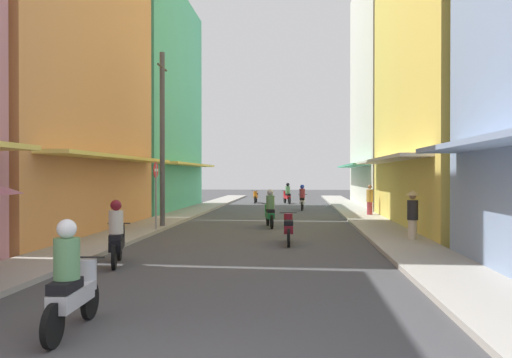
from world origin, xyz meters
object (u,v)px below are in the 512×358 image
Objects in this scene: motorbike_silver at (72,282)px; motorbike_maroon at (288,228)px; pedestrian_crossing at (413,213)px; motorbike_black at (117,236)px; pedestrian_foreground at (370,201)px; motorbike_white at (302,199)px; utility_pole at (162,139)px; motorbike_red at (287,194)px; street_sign_no_entry at (156,187)px; motorbike_green at (270,210)px; motorbike_orange at (256,197)px.

motorbike_silver reaches higher than motorbike_maroon.
motorbike_silver is 11.62m from pedestrian_crossing.
pedestrian_foreground reaches higher than motorbike_black.
pedestrian_crossing reaches higher than motorbike_white.
motorbike_white is at bearing 62.41° from utility_pole.
pedestrian_foreground reaches higher than motorbike_red.
motorbike_black is 9.16m from pedestrian_crossing.
motorbike_white is 12.63m from utility_pole.
pedestrian_foreground is 0.63× the size of street_sign_no_entry.
motorbike_white is (0.56, 14.81, 0.20)m from motorbike_maroon.
motorbike_white is 0.26× the size of utility_pole.
motorbike_white is at bearing 76.22° from motorbike_black.
motorbike_maroon is 1.01× the size of motorbike_green.
pedestrian_foreground reaches higher than motorbike_silver.
pedestrian_crossing is (3.38, -14.22, 0.24)m from motorbike_white.
motorbike_green reaches higher than motorbike_orange.
motorbike_red is 12.19m from pedestrian_foreground.
motorbike_green is 1.07× the size of pedestrian_foreground.
motorbike_orange is 0.68× the size of street_sign_no_entry.
pedestrian_foreground is (0.04, 9.70, -0.11)m from pedestrian_crossing.
motorbike_green is at bearing 12.12° from utility_pole.
motorbike_black is at bearing -103.78° from motorbike_white.
utility_pole is (-5.13, 3.92, 3.11)m from motorbike_maroon.
utility_pole is (-9.07, 3.33, 2.67)m from pedestrian_crossing.
utility_pole reaches higher than motorbike_black.
utility_pole reaches higher than motorbike_maroon.
pedestrian_foreground is (3.42, -4.52, 0.13)m from motorbike_white.
utility_pole is at bearing -167.88° from motorbike_green.
motorbike_red is 0.99× the size of motorbike_black.
street_sign_no_entry is (0.10, -1.24, -1.90)m from utility_pole.
pedestrian_crossing is (6.72, 9.47, 0.24)m from motorbike_silver.
motorbike_orange is 1.08× the size of pedestrian_crossing.
pedestrian_crossing is at bearing 29.52° from motorbike_black.
motorbike_silver is 1.02× the size of motorbike_black.
motorbike_orange is 1.00× the size of motorbike_silver.
street_sign_no_entry reaches higher than motorbike_black.
street_sign_no_entry is at bearing 101.02° from motorbike_silver.
motorbike_orange is 2.52m from motorbike_red.
motorbike_red is at bearing 101.98° from pedestrian_crossing.
motorbike_silver and motorbike_red have the same top height.
street_sign_no_entry is at bearing -85.39° from utility_pole.
pedestrian_foreground reaches higher than motorbike_orange.
motorbike_silver is at bearing -94.22° from motorbike_red.
utility_pole is (-2.35, 12.81, 2.91)m from motorbike_silver.
utility_pole reaches higher than motorbike_orange.
motorbike_green is at bearing -83.12° from motorbike_orange.
motorbike_silver is 1.03× the size of motorbike_red.
motorbike_red is (2.25, 30.50, 0.00)m from motorbike_silver.
motorbike_white is 19.29m from motorbike_black.
pedestrian_crossing reaches higher than motorbike_orange.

